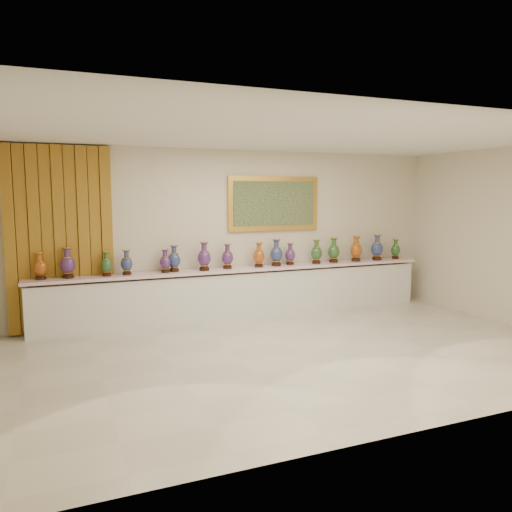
{
  "coord_description": "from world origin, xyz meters",
  "views": [
    {
      "loc": [
        -3.13,
        -6.04,
        2.21
      ],
      "look_at": [
        0.03,
        1.7,
        1.17
      ],
      "focal_mm": 35.0,
      "sensor_mm": 36.0,
      "label": 1
    }
  ],
  "objects_px": {
    "vase_2": "(107,265)",
    "counter": "(243,293)",
    "vase_0": "(40,267)",
    "vase_1": "(68,264)"
  },
  "relations": [
    {
      "from": "vase_0",
      "to": "vase_1",
      "type": "height_order",
      "value": "vase_1"
    },
    {
      "from": "counter",
      "to": "vase_0",
      "type": "height_order",
      "value": "vase_0"
    },
    {
      "from": "vase_0",
      "to": "vase_2",
      "type": "height_order",
      "value": "vase_0"
    },
    {
      "from": "vase_2",
      "to": "vase_0",
      "type": "bearing_deg",
      "value": 177.45
    },
    {
      "from": "counter",
      "to": "vase_2",
      "type": "height_order",
      "value": "vase_2"
    },
    {
      "from": "vase_0",
      "to": "vase_2",
      "type": "distance_m",
      "value": 0.98
    },
    {
      "from": "vase_0",
      "to": "vase_2",
      "type": "xyz_separation_m",
      "value": [
        0.98,
        -0.04,
        -0.01
      ]
    },
    {
      "from": "vase_0",
      "to": "vase_1",
      "type": "bearing_deg",
      "value": -3.84
    },
    {
      "from": "vase_0",
      "to": "vase_2",
      "type": "bearing_deg",
      "value": -2.55
    },
    {
      "from": "vase_2",
      "to": "counter",
      "type": "bearing_deg",
      "value": 0.6
    }
  ]
}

